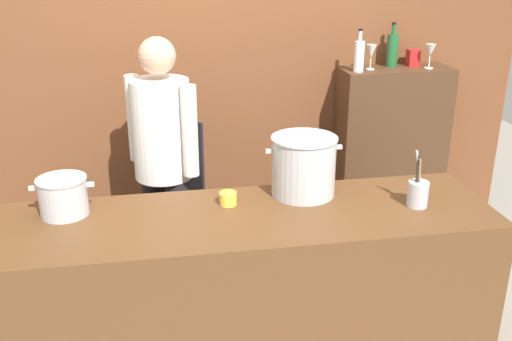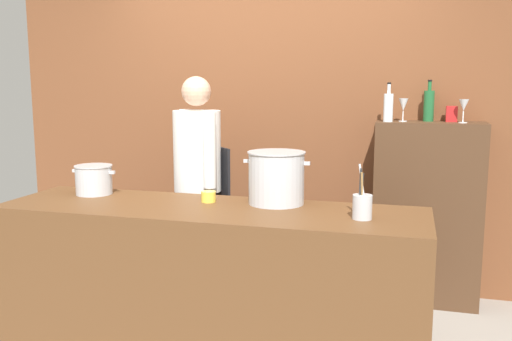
# 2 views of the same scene
# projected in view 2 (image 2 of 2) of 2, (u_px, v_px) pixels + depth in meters

# --- Properties ---
(brick_back_panel) EXTENTS (4.40, 0.10, 3.00)m
(brick_back_panel) POSITION_uv_depth(u_px,v_px,m) (269.00, 97.00, 4.45)
(brick_back_panel) COLOR brown
(brick_back_panel) RESTS_ON ground_plane
(prep_counter) EXTENTS (2.49, 0.70, 0.90)m
(prep_counter) POSITION_uv_depth(u_px,v_px,m) (210.00, 281.00, 3.28)
(prep_counter) COLOR brown
(prep_counter) RESTS_ON ground_plane
(bar_cabinet) EXTENTS (0.76, 0.32, 1.34)m
(bar_cabinet) POSITION_uv_depth(u_px,v_px,m) (427.00, 213.00, 4.05)
(bar_cabinet) COLOR #472D1C
(bar_cabinet) RESTS_ON ground_plane
(chef) EXTENTS (0.44, 0.44, 1.66)m
(chef) POSITION_uv_depth(u_px,v_px,m) (198.00, 174.00, 4.00)
(chef) COLOR black
(chef) RESTS_ON ground_plane
(stockpot_large) EXTENTS (0.40, 0.34, 0.31)m
(stockpot_large) POSITION_uv_depth(u_px,v_px,m) (276.00, 178.00, 3.29)
(stockpot_large) COLOR #B7BABF
(stockpot_large) RESTS_ON prep_counter
(stockpot_small) EXTENTS (0.30, 0.24, 0.19)m
(stockpot_small) POSITION_uv_depth(u_px,v_px,m) (94.00, 180.00, 3.58)
(stockpot_small) COLOR #B7BABF
(stockpot_small) RESTS_ON prep_counter
(utensil_crock) EXTENTS (0.10, 0.10, 0.29)m
(utensil_crock) POSITION_uv_depth(u_px,v_px,m) (362.00, 206.00, 2.92)
(utensil_crock) COLOR #B7BABF
(utensil_crock) RESTS_ON prep_counter
(butter_jar) EXTENTS (0.09, 0.09, 0.07)m
(butter_jar) POSITION_uv_depth(u_px,v_px,m) (208.00, 197.00, 3.35)
(butter_jar) COLOR yellow
(butter_jar) RESTS_ON prep_counter
(wine_bottle_green) EXTENTS (0.08, 0.08, 0.30)m
(wine_bottle_green) POSITION_uv_depth(u_px,v_px,m) (429.00, 105.00, 3.98)
(wine_bottle_green) COLOR #1E592D
(wine_bottle_green) RESTS_ON bar_cabinet
(wine_bottle_clear) EXTENTS (0.07, 0.07, 0.28)m
(wine_bottle_clear) POSITION_uv_depth(u_px,v_px,m) (388.00, 107.00, 3.94)
(wine_bottle_clear) COLOR silver
(wine_bottle_clear) RESTS_ON bar_cabinet
(wine_glass_wide) EXTENTS (0.07, 0.07, 0.17)m
(wine_glass_wide) POSITION_uv_depth(u_px,v_px,m) (403.00, 106.00, 3.96)
(wine_glass_wide) COLOR silver
(wine_glass_wide) RESTS_ON bar_cabinet
(wine_glass_tall) EXTENTS (0.07, 0.07, 0.16)m
(wine_glass_tall) POSITION_uv_depth(u_px,v_px,m) (464.00, 106.00, 3.82)
(wine_glass_tall) COLOR silver
(wine_glass_tall) RESTS_ON bar_cabinet
(spice_tin_red) EXTENTS (0.08, 0.08, 0.11)m
(spice_tin_red) POSITION_uv_depth(u_px,v_px,m) (452.00, 114.00, 3.95)
(spice_tin_red) COLOR red
(spice_tin_red) RESTS_ON bar_cabinet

